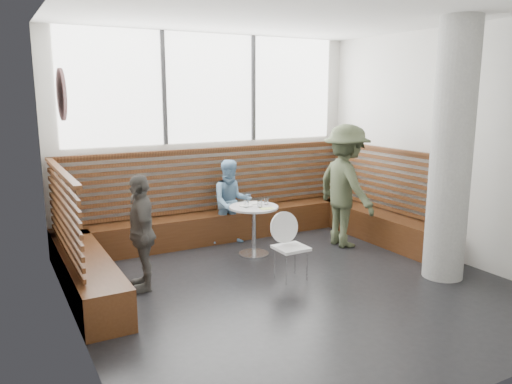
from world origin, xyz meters
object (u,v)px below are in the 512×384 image
child_back (231,202)px  child_left (141,232)px  concrete_column (451,152)px  cafe_table (254,220)px  cafe_chair (288,241)px  adult_man (346,186)px

child_back → child_left: 2.08m
concrete_column → cafe_table: size_ratio=4.43×
cafe_table → child_back: size_ratio=0.55×
concrete_column → child_left: concrete_column is taller
child_left → concrete_column: bearing=77.9°
cafe_chair → child_back: bearing=88.6°
concrete_column → cafe_chair: bearing=152.7°
concrete_column → child_back: bearing=123.9°
child_back → child_left: size_ratio=0.94×
adult_man → child_left: bearing=96.3°
cafe_chair → child_back: size_ratio=0.64×
cafe_table → cafe_chair: size_ratio=0.86×
concrete_column → cafe_table: 2.79m
adult_man → child_back: 1.76m
cafe_table → adult_man: size_ratio=0.39×
cafe_chair → concrete_column: bearing=-28.0°
concrete_column → child_back: 3.26m
cafe_table → child_left: bearing=-164.9°
cafe_table → child_back: 0.68m
cafe_chair → child_back: child_back is taller
child_left → adult_man: bearing=104.5°
cafe_table → child_left: child_left is taller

